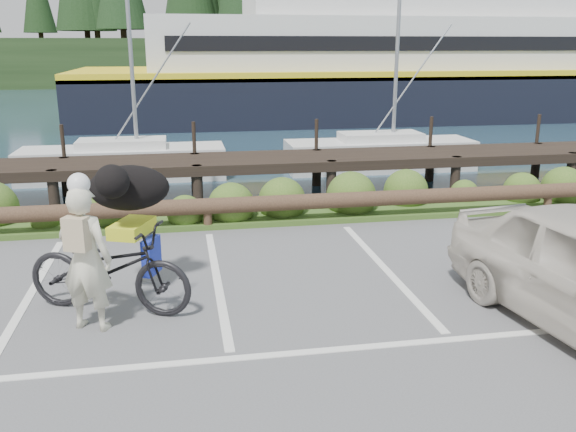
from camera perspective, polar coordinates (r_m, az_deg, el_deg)
The scene contains 7 objects.
ground at distance 7.31m, azimuth -5.61°, elevation -11.68°, with size 72.00×72.00×0.00m, color #505053.
harbor_backdrop at distance 85.01m, azimuth -9.80°, elevation 13.28°, with size 170.00×160.00×30.00m.
vegetation_strip at distance 12.24m, azimuth -7.65°, elevation -0.06°, with size 34.00×1.60×0.10m, color #3D5B21.
log_rail at distance 11.58m, azimuth -7.48°, elevation -1.23°, with size 32.00×0.30×0.60m, color #443021, non-canonical shape.
bicycle at distance 8.19m, azimuth -16.41°, elevation -4.71°, with size 0.78×2.23×1.17m, color black.
cyclist at distance 7.66m, azimuth -18.39°, elevation -3.84°, with size 0.65×0.43×1.79m, color beige.
dog at distance 8.54m, azimuth -14.64°, elevation 2.56°, with size 1.08×0.53×0.62m, color black.
Camera 1 is at (-0.44, -6.48, 3.36)m, focal length 38.00 mm.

